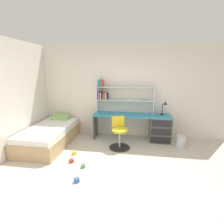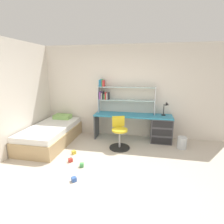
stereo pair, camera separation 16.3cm
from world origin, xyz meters
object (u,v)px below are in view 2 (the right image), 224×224
desk (153,127)px  waste_bin (182,143)px  bed_platform (51,134)px  bookshelf_hutch (118,94)px  swivel_chair (119,136)px  desk_lamp (166,107)px  toy_block_green_3 (82,165)px  toy_block_yellow_0 (74,152)px  toy_block_blue_2 (74,179)px  toy_block_red_1 (70,160)px

desk → waste_bin: 0.84m
bed_platform → bookshelf_hutch: bearing=26.4°
desk → swivel_chair: size_ratio=2.68×
desk_lamp → toy_block_green_3: size_ratio=4.91×
desk → desk_lamp: size_ratio=5.63×
toy_block_yellow_0 → toy_block_green_3: toy_block_yellow_0 is taller
desk → desk_lamp: 0.66m
desk → bookshelf_hutch: size_ratio=1.32×
desk → desk_lamp: (0.31, 0.06, 0.58)m
bookshelf_hutch → toy_block_yellow_0: bearing=-122.4°
desk_lamp → toy_block_yellow_0: size_ratio=4.76×
bed_platform → toy_block_blue_2: size_ratio=24.21×
waste_bin → toy_block_yellow_0: 2.72m
bookshelf_hutch → swivel_chair: 1.25m
bed_platform → toy_block_green_3: bed_platform is taller
bed_platform → toy_block_green_3: (1.24, -1.00, -0.21)m
waste_bin → bookshelf_hutch: bearing=163.6°
toy_block_blue_2 → swivel_chair: bearing=69.0°
desk → bookshelf_hutch: (-1.03, 0.15, 0.87)m
desk_lamp → waste_bin: 1.02m
desk → toy_block_red_1: size_ratio=27.26×
toy_block_red_1 → desk_lamp: bearing=37.2°
bed_platform → toy_block_green_3: 1.60m
swivel_chair → toy_block_yellow_0: 1.19m
bookshelf_hutch → desk_lamp: bookshelf_hutch is taller
waste_bin → toy_block_red_1: (-2.52, -1.18, -0.11)m
toy_block_red_1 → toy_block_blue_2: size_ratio=0.98×
toy_block_yellow_0 → toy_block_red_1: (0.07, -0.36, -0.00)m
desk → toy_block_red_1: (-1.80, -1.54, -0.37)m
bookshelf_hutch → toy_block_green_3: bearing=-104.0°
toy_block_blue_2 → toy_block_red_1: bearing=118.8°
swivel_chair → desk: bearing=36.2°
bed_platform → toy_block_yellow_0: bearing=-30.0°
desk → waste_bin: size_ratio=7.09×
desk → toy_block_blue_2: (-1.45, -2.18, -0.37)m
desk_lamp → toy_block_yellow_0: (-2.19, -1.25, -0.95)m
swivel_chair → bed_platform: bearing=-178.1°
desk_lamp → toy_block_green_3: bearing=-135.8°
toy_block_yellow_0 → toy_block_blue_2: (0.42, -0.99, 0.00)m
toy_block_yellow_0 → toy_block_red_1: size_ratio=1.02×
toy_block_red_1 → swivel_chair: bearing=44.2°
toy_block_red_1 → toy_block_blue_2: bearing=-61.2°
swivel_chair → waste_bin: (1.57, 0.27, -0.17)m
toy_block_blue_2 → toy_block_green_3: (-0.03, 0.49, -0.00)m
swivel_chair → bookshelf_hutch: bearing=102.1°
desk → toy_block_blue_2: 2.64m
toy_block_blue_2 → toy_block_green_3: bearing=93.9°
bookshelf_hutch → toy_block_red_1: bearing=-114.5°
swivel_chair → toy_block_green_3: (-0.63, -1.06, -0.28)m
desk_lamp → toy_block_blue_2: (-1.77, -2.24, -0.95)m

